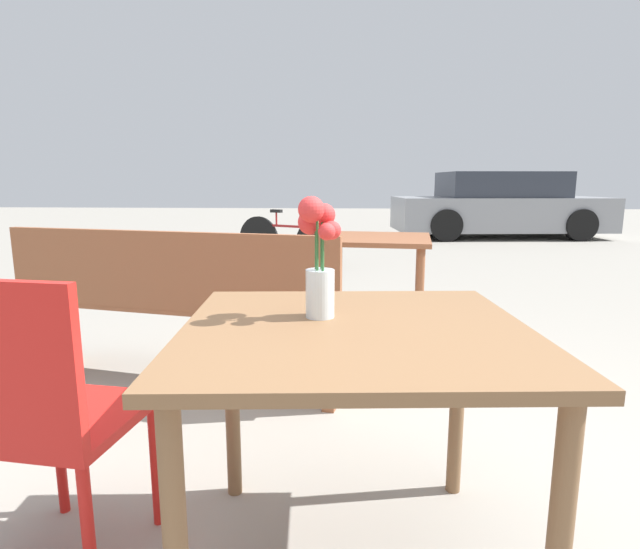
% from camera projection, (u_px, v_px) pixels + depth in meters
% --- Properties ---
extents(table_front, '(0.96, 0.91, 0.72)m').
position_uv_depth(table_front, '(355.00, 362.00, 1.32)').
color(table_front, brown).
rests_on(table_front, ground_plane).
extents(flower_vase, '(0.12, 0.13, 0.33)m').
position_uv_depth(flower_vase, '(319.00, 259.00, 1.36)').
color(flower_vase, silver).
rests_on(flower_vase, table_front).
extents(cafe_chair, '(0.44, 0.44, 0.87)m').
position_uv_depth(cafe_chair, '(42.00, 410.00, 1.31)').
color(cafe_chair, red).
rests_on(cafe_chair, ground_plane).
extents(bench_near, '(1.85, 0.72, 0.85)m').
position_uv_depth(bench_near, '(175.00, 302.00, 2.60)').
color(bench_near, brown).
rests_on(bench_near, ground_plane).
extents(table_back, '(0.78, 0.78, 0.73)m').
position_uv_depth(table_back, '(376.00, 257.00, 3.31)').
color(table_back, brown).
rests_on(table_back, ground_plane).
extents(bicycle, '(1.41, 0.76, 0.74)m').
position_uv_depth(bicycle, '(287.00, 241.00, 6.52)').
color(bicycle, black).
rests_on(bicycle, ground_plane).
extents(parked_car, '(4.22, 1.99, 1.29)m').
position_uv_depth(parked_car, '(499.00, 206.00, 9.98)').
color(parked_car, gray).
rests_on(parked_car, ground_plane).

